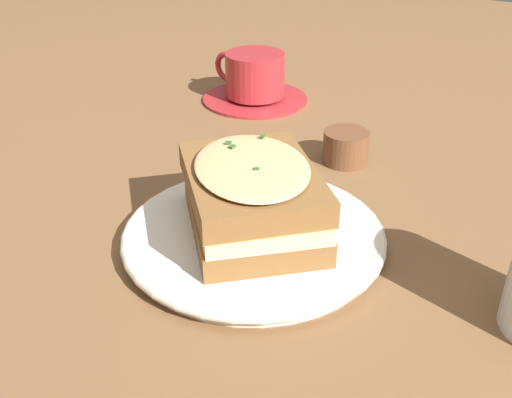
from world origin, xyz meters
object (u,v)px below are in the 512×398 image
(condiment_pot, at_px, (346,147))
(teacup_with_saucer, at_px, (254,81))
(dinner_plate, at_px, (256,233))
(sandwich, at_px, (254,196))

(condiment_pot, bearing_deg, teacup_with_saucer, 147.78)
(dinner_plate, xyz_separation_m, sandwich, (-0.00, -0.00, 0.04))
(teacup_with_saucer, xyz_separation_m, condiment_pot, (0.19, -0.12, -0.01))
(dinner_plate, distance_m, teacup_with_saucer, 0.37)
(dinner_plate, distance_m, condiment_pot, 0.19)
(dinner_plate, xyz_separation_m, condiment_pot, (0.01, 0.19, 0.01))
(sandwich, bearing_deg, dinner_plate, 71.01)
(teacup_with_saucer, bearing_deg, dinner_plate, 130.42)
(dinner_plate, bearing_deg, sandwich, -108.99)
(dinner_plate, height_order, teacup_with_saucer, teacup_with_saucer)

